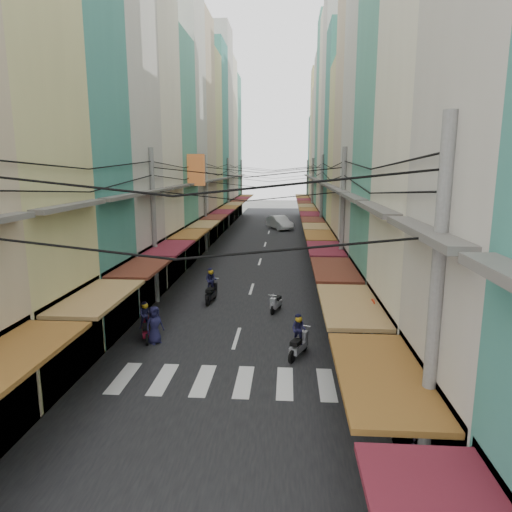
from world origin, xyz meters
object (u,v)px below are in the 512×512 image
at_px(white_car, 280,229).
at_px(traffic_sign, 372,324).
at_px(market_umbrella, 448,332).
at_px(bicycle, 369,340).

xyz_separation_m(white_car, traffic_sign, (3.67, -39.16, 2.33)).
distance_m(white_car, market_umbrella, 39.67).
bearing_deg(white_car, market_umbrella, -105.26).
height_order(market_umbrella, traffic_sign, traffic_sign).
relative_size(white_car, traffic_sign, 1.74).
bearing_deg(market_umbrella, white_car, 98.77).
bearing_deg(market_umbrella, traffic_sign, -179.62).
xyz_separation_m(white_car, bicycle, (4.49, -34.51, 0.00)).
relative_size(market_umbrella, traffic_sign, 0.76).
xyz_separation_m(market_umbrella, traffic_sign, (-2.36, -0.02, 0.20)).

